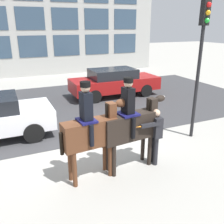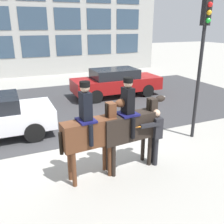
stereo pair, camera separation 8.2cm
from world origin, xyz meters
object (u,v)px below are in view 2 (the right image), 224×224
street_car_far_lane (116,82)px  traffic_light (202,51)px  mounted_horse_companion (131,124)px  mounted_horse_lead (91,130)px  pedestrian_bystander (155,133)px

street_car_far_lane → traffic_light: size_ratio=1.08×
mounted_horse_companion → mounted_horse_lead: bearing=176.3°
pedestrian_bystander → mounted_horse_lead: bearing=-0.4°
traffic_light → mounted_horse_lead: bearing=-166.9°
street_car_far_lane → traffic_light: traffic_light is taller
mounted_horse_companion → traffic_light: bearing=11.5°
mounted_horse_companion → street_car_far_lane: bearing=63.3°
mounted_horse_companion → traffic_light: (2.89, 0.89, 1.64)m
mounted_horse_lead → street_car_far_lane: mounted_horse_lead is taller
street_car_far_lane → pedestrian_bystander: bearing=-105.6°
pedestrian_bystander → street_car_far_lane: bearing=-104.1°
mounted_horse_companion → traffic_light: size_ratio=0.57×
traffic_light → pedestrian_bystander: bearing=-155.9°
street_car_far_lane → traffic_light: bearing=-87.0°
mounted_horse_lead → mounted_horse_companion: 1.10m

